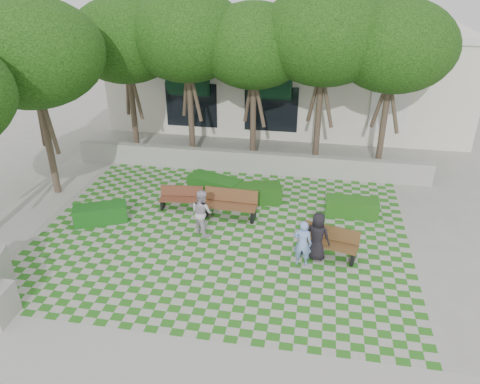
% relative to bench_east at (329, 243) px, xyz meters
% --- Properties ---
extents(ground, '(90.00, 90.00, 0.00)m').
position_rel_bench_east_xyz_m(ground, '(-3.44, -0.45, -0.45)').
color(ground, gray).
rests_on(ground, ground).
extents(lawn, '(12.00, 12.00, 0.00)m').
position_rel_bench_east_xyz_m(lawn, '(-3.44, 0.55, -0.44)').
color(lawn, '#2B721E').
rests_on(lawn, ground).
extents(sidewalk_south, '(16.00, 2.00, 0.01)m').
position_rel_bench_east_xyz_m(sidewalk_south, '(-3.44, -5.15, -0.44)').
color(sidewalk_south, '#9E9B93').
rests_on(sidewalk_south, ground).
extents(sidewalk_west, '(2.00, 12.00, 0.01)m').
position_rel_bench_east_xyz_m(sidewalk_west, '(-10.64, 0.55, -0.44)').
color(sidewalk_west, '#9E9B93').
rests_on(sidewalk_west, ground).
extents(retaining_wall, '(15.00, 0.36, 0.90)m').
position_rel_bench_east_xyz_m(retaining_wall, '(-3.44, 5.75, 0.00)').
color(retaining_wall, '#9E9B93').
rests_on(retaining_wall, ground).
extents(bench_east, '(1.85, 0.98, 0.93)m').
position_rel_bench_east_xyz_m(bench_east, '(0.00, 0.00, 0.00)').
color(bench_east, '#53381C').
rests_on(bench_east, ground).
extents(bench_mid, '(1.93, 0.72, 1.00)m').
position_rel_bench_east_xyz_m(bench_mid, '(-3.43, 1.81, 0.04)').
color(bench_mid, brown).
rests_on(bench_mid, ground).
extents(bench_west, '(1.60, 0.67, 0.82)m').
position_rel_bench_east_xyz_m(bench_west, '(-5.29, 2.14, -0.05)').
color(bench_west, brown).
rests_on(bench_west, ground).
extents(hedge_east, '(1.83, 0.77, 0.64)m').
position_rel_bench_east_xyz_m(hedge_east, '(0.79, 2.67, -0.13)').
color(hedge_east, '#1D5216').
rests_on(hedge_east, ground).
extents(hedge_midright, '(2.09, 1.26, 0.68)m').
position_rel_bench_east_xyz_m(hedge_midright, '(-2.74, 3.08, -0.10)').
color(hedge_midright, '#1B4A13').
rests_on(hedge_midright, ground).
extents(hedge_midleft, '(2.20, 1.48, 0.71)m').
position_rel_bench_east_xyz_m(hedge_midleft, '(-4.33, 3.41, -0.09)').
color(hedge_midleft, '#174E14').
rests_on(hedge_midleft, ground).
extents(hedge_west, '(1.91, 1.38, 0.62)m').
position_rel_bench_east_xyz_m(hedge_west, '(-7.76, 0.69, -0.14)').
color(hedge_west, '#144E16').
rests_on(hedge_west, ground).
extents(person_blue, '(0.57, 0.40, 1.49)m').
position_rel_bench_east_xyz_m(person_blue, '(-0.78, -0.63, 0.30)').
color(person_blue, '#7E9DE6').
rests_on(person_blue, ground).
extents(person_dark, '(0.86, 0.67, 1.55)m').
position_rel_bench_east_xyz_m(person_dark, '(-0.36, -0.22, 0.33)').
color(person_dark, black).
rests_on(person_dark, ground).
extents(person_white, '(0.97, 0.93, 1.57)m').
position_rel_bench_east_xyz_m(person_white, '(-4.12, 0.60, 0.34)').
color(person_white, silver).
rests_on(person_white, ground).
extents(tree_row, '(17.70, 13.40, 7.41)m').
position_rel_bench_east_xyz_m(tree_row, '(-5.30, 5.50, 4.73)').
color(tree_row, '#47382B').
rests_on(tree_row, ground).
extents(building, '(18.00, 8.92, 5.15)m').
position_rel_bench_east_xyz_m(building, '(-2.50, 13.63, 2.07)').
color(building, silver).
rests_on(building, ground).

